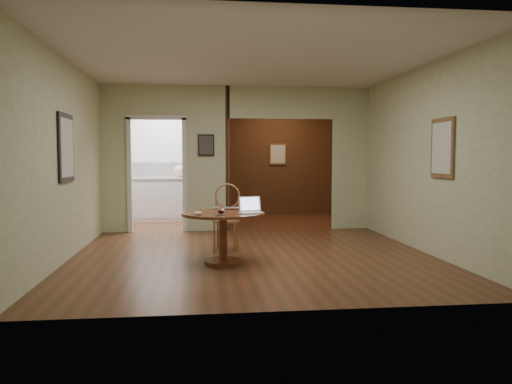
{
  "coord_description": "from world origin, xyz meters",
  "views": [
    {
      "loc": [
        -0.77,
        -6.82,
        1.38
      ],
      "look_at": [
        0.01,
        -0.2,
        0.91
      ],
      "focal_mm": 35.0,
      "sensor_mm": 36.0,
      "label": 1
    }
  ],
  "objects": [
    {
      "name": "open_laptop",
      "position": [
        -0.09,
        -0.5,
        0.73
      ],
      "size": [
        0.34,
        0.32,
        0.21
      ],
      "rotation": [
        0.0,
        0.0,
        0.27
      ],
      "color": "silver",
      "rests_on": "dining_table"
    },
    {
      "name": "floor",
      "position": [
        0.0,
        0.0,
        0.0
      ],
      "size": [
        5.0,
        5.0,
        0.0
      ],
      "primitive_type": "plane",
      "color": "#442A13",
      "rests_on": "ground"
    },
    {
      "name": "closed_laptop",
      "position": [
        -0.38,
        -0.08,
        0.68
      ],
      "size": [
        0.4,
        0.29,
        0.03
      ],
      "primitive_type": "imported",
      "rotation": [
        0.0,
        0.0,
        -0.18
      ],
      "color": "#ADADB1",
      "rests_on": "dining_table"
    },
    {
      "name": "wine_glass",
      "position": [
        -0.47,
        -0.54,
        0.72
      ],
      "size": [
        0.09,
        0.09,
        0.1
      ],
      "primitive_type": null,
      "color": "white",
      "rests_on": "dining_table"
    },
    {
      "name": "pen",
      "position": [
        -0.49,
        -0.77,
        0.67
      ],
      "size": [
        0.13,
        0.09,
        0.01
      ],
      "primitive_type": "cylinder",
      "rotation": [
        0.0,
        1.57,
        0.56
      ],
      "color": "#0C1A56",
      "rests_on": "dining_table"
    },
    {
      "name": "mouse",
      "position": [
        -0.76,
        -0.68,
        0.69
      ],
      "size": [
        0.11,
        0.07,
        0.04
      ],
      "primitive_type": "ellipsoid",
      "rotation": [
        0.0,
        0.0,
        0.09
      ],
      "color": "silver",
      "rests_on": "dining_table"
    },
    {
      "name": "dining_table",
      "position": [
        -0.44,
        -0.42,
        0.49
      ],
      "size": [
        1.07,
        1.07,
        0.67
      ],
      "rotation": [
        0.0,
        0.0,
        -0.03
      ],
      "color": "brown",
      "rests_on": "ground"
    },
    {
      "name": "room_shell",
      "position": [
        -0.47,
        3.1,
        1.29
      ],
      "size": [
        5.2,
        7.5,
        5.0
      ],
      "color": "silver",
      "rests_on": "ground"
    },
    {
      "name": "grocery_bag",
      "position": [
        -1.15,
        4.2,
        1.07
      ],
      "size": [
        0.32,
        0.29,
        0.27
      ],
      "primitive_type": "ellipsoid",
      "rotation": [
        0.0,
        0.0,
        -0.28
      ],
      "color": "#BEAC8B",
      "rests_on": "kitchen_cabinet"
    },
    {
      "name": "kitchen_cabinet",
      "position": [
        -1.35,
        4.2,
        0.47
      ],
      "size": [
        2.06,
        0.6,
        0.94
      ],
      "color": "white",
      "rests_on": "ground"
    },
    {
      "name": "chair",
      "position": [
        -0.34,
        0.53,
        0.55
      ],
      "size": [
        0.5,
        0.5,
        0.99
      ],
      "rotation": [
        0.0,
        0.0,
        -0.21
      ],
      "color": "#9C6237",
      "rests_on": "ground"
    }
  ]
}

